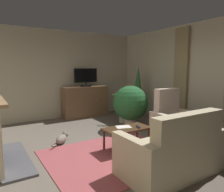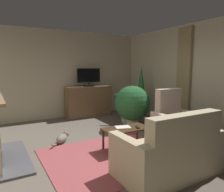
% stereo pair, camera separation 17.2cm
% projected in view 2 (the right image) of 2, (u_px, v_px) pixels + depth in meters
% --- Properties ---
extents(ground_plane, '(5.70, 7.11, 0.04)m').
position_uv_depth(ground_plane, '(120.00, 150.00, 4.27)').
color(ground_plane, '#665B51').
extents(wall_back, '(5.70, 0.10, 2.81)m').
position_uv_depth(wall_back, '(66.00, 75.00, 6.91)').
color(wall_back, '#B2A88E').
rests_on(wall_back, ground_plane).
extents(wall_right_with_window, '(0.10, 7.11, 2.81)m').
position_uv_depth(wall_right_with_window, '(206.00, 77.00, 5.36)').
color(wall_right_with_window, '#BBB095').
rests_on(wall_right_with_window, ground_plane).
extents(curtain_panel_far, '(0.10, 0.44, 2.36)m').
position_uv_depth(curtain_panel_far, '(184.00, 71.00, 5.81)').
color(curtain_panel_far, '#8E7F56').
extents(rug_central, '(2.37, 2.02, 0.01)m').
position_uv_depth(rug_central, '(112.00, 156.00, 3.89)').
color(rug_central, '#9E474C').
rests_on(rug_central, ground_plane).
extents(tv_cabinet, '(1.52, 0.48, 1.01)m').
position_uv_depth(tv_cabinet, '(89.00, 102.00, 7.04)').
color(tv_cabinet, '#4A3523').
rests_on(tv_cabinet, ground_plane).
extents(television, '(0.80, 0.20, 0.60)m').
position_uv_depth(television, '(89.00, 77.00, 6.88)').
color(television, black).
rests_on(television, tv_cabinet).
extents(coffee_table, '(0.94, 0.50, 0.44)m').
position_uv_depth(coffee_table, '(126.00, 131.00, 4.19)').
color(coffee_table, '#422B19').
rests_on(coffee_table, ground_plane).
extents(tv_remote, '(0.12, 0.18, 0.02)m').
position_uv_depth(tv_remote, '(137.00, 127.00, 4.20)').
color(tv_remote, black).
rests_on(tv_remote, coffee_table).
extents(folded_newspaper, '(0.35, 0.30, 0.01)m').
position_uv_depth(folded_newspaper, '(123.00, 127.00, 4.23)').
color(folded_newspaper, silver).
rests_on(folded_newspaper, coffee_table).
extents(sofa_floral, '(1.58, 0.87, 1.01)m').
position_uv_depth(sofa_floral, '(170.00, 153.00, 3.18)').
color(sofa_floral, tan).
rests_on(sofa_floral, ground_plane).
extents(armchair_in_far_corner, '(0.95, 0.92, 1.14)m').
position_uv_depth(armchair_in_far_corner, '(177.00, 125.00, 4.77)').
color(armchair_in_far_corner, '#C6B29E').
rests_on(armchair_in_far_corner, ground_plane).
extents(potted_plant_on_hearth_side, '(0.41, 0.41, 1.70)m').
position_uv_depth(potted_plant_on_hearth_side, '(141.00, 89.00, 6.92)').
color(potted_plant_on_hearth_side, beige).
rests_on(potted_plant_on_hearth_side, ground_plane).
extents(potted_plant_leafy_by_curtain, '(0.94, 0.94, 1.16)m').
position_uv_depth(potted_plant_leafy_by_curtain, '(132.00, 104.00, 5.63)').
color(potted_plant_leafy_by_curtain, beige).
rests_on(potted_plant_leafy_by_curtain, ground_plane).
extents(potted_plant_tall_palm_by_window, '(0.75, 0.92, 0.96)m').
position_uv_depth(potted_plant_tall_palm_by_window, '(128.00, 115.00, 6.30)').
color(potted_plant_tall_palm_by_window, beige).
rests_on(potted_plant_tall_palm_by_window, ground_plane).
extents(cat, '(0.53, 0.55, 0.21)m').
position_uv_depth(cat, '(62.00, 138.00, 4.63)').
color(cat, gray).
rests_on(cat, ground_plane).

